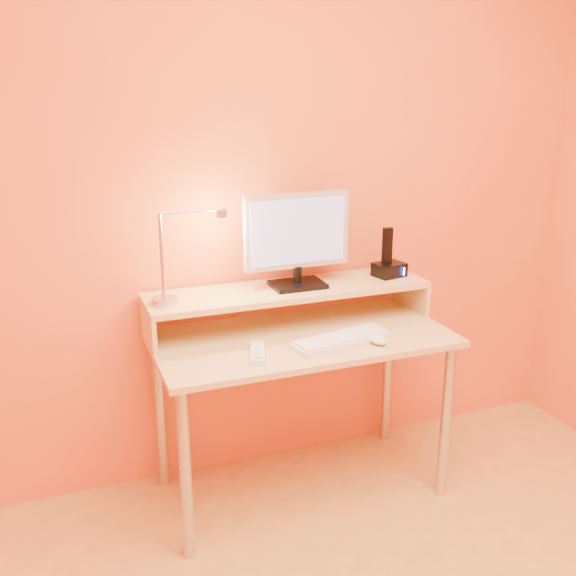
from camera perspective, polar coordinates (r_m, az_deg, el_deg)
name	(u,v)px	position (r m, az deg, el deg)	size (l,w,h in m)	color
wall_back	(274,193)	(2.82, -1.18, 8.22)	(3.00, 0.04, 2.50)	orange
desk_leg_fl	(186,476)	(2.49, -8.87, -15.79)	(0.04, 0.04, 0.69)	#B7B7B7
desk_leg_fr	(446,422)	(2.87, 13.55, -11.23)	(0.04, 0.04, 0.69)	#B7B7B7
desk_leg_bl	(161,413)	(2.91, -11.01, -10.62)	(0.04, 0.04, 0.69)	#B7B7B7
desk_leg_br	(387,374)	(3.25, 8.60, -7.42)	(0.04, 0.04, 0.69)	#B7B7B7
desk_lower	(302,338)	(2.67, 1.21, -4.38)	(1.20, 0.60, 0.03)	#E1C076
shelf_riser_left	(148,326)	(2.64, -12.05, -3.24)	(0.02, 0.30, 0.14)	#E1C076
shelf_riser_right	(410,293)	(3.03, 10.57, -0.43)	(0.02, 0.30, 0.14)	#E1C076
desk_shelf	(289,290)	(2.75, 0.06, -0.20)	(1.20, 0.30, 0.03)	#E1C076
monitor_foot	(297,284)	(2.76, 0.83, 0.31)	(0.22, 0.16, 0.02)	black
monitor_neck	(298,274)	(2.75, 0.83, 1.19)	(0.04, 0.04, 0.07)	black
monitor_panel	(297,231)	(2.71, 0.77, 5.01)	(0.45, 0.04, 0.31)	#B4B4B7
monitor_back	(295,229)	(2.73, 0.59, 5.11)	(0.41, 0.01, 0.26)	black
monitor_screen	(298,232)	(2.69, 0.92, 4.93)	(0.41, 0.00, 0.27)	#9CA0EC
lamp_base	(165,301)	(2.58, -10.67, -1.12)	(0.10, 0.10, 0.03)	#B7B7B7
lamp_post	(162,257)	(2.53, -10.90, 2.69)	(0.01, 0.01, 0.33)	#B7B7B7
lamp_arm	(191,211)	(2.52, -8.41, 6.59)	(0.01, 0.01, 0.24)	#B7B7B7
lamp_head	(222,213)	(2.55, -5.75, 6.48)	(0.04, 0.04, 0.03)	#B7B7B7
lamp_bulb	(222,217)	(2.55, -5.74, 6.13)	(0.03, 0.03, 0.00)	#FFEAC6
phone_dock	(389,270)	(2.94, 8.78, 1.59)	(0.13, 0.10, 0.06)	black
phone_handset	(387,246)	(2.90, 8.62, 3.66)	(0.04, 0.03, 0.16)	black
phone_led	(404,272)	(2.91, 10.04, 1.42)	(0.01, 0.00, 0.04)	#3384FF
keyboard	(341,341)	(2.59, 4.67, -4.58)	(0.41, 0.13, 0.02)	silver
mouse	(377,338)	(2.61, 7.72, -4.33)	(0.07, 0.12, 0.04)	silver
remote_control	(257,352)	(2.49, -2.68, -5.59)	(0.05, 0.20, 0.02)	silver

